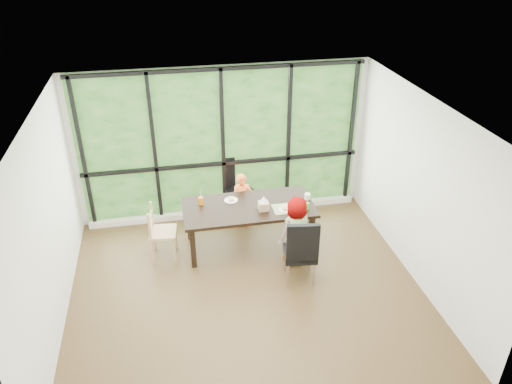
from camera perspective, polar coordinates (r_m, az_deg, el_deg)
ground at (r=7.24m, az=-1.08°, el=-11.34°), size 5.00×5.00×0.00m
back_wall at (r=8.42m, az=-3.92°, el=5.67°), size 5.00×0.00×5.00m
foliage_backdrop at (r=8.41m, az=-3.90°, el=5.62°), size 4.80×0.02×2.65m
window_mullions at (r=8.37m, az=-3.86°, el=5.51°), size 4.80×0.06×2.65m
window_sill at (r=8.94m, az=-3.55°, el=-2.24°), size 4.80×0.12×0.10m
dining_table at (r=7.91m, az=-0.85°, el=-3.99°), size 2.07×0.99×0.75m
chair_window_leather at (r=8.66m, az=-1.94°, el=0.44°), size 0.57×0.57×1.08m
chair_interior_leather at (r=7.14m, az=5.17°, el=-6.64°), size 0.52×0.52×1.08m
chair_end_beech at (r=7.76m, az=-10.77°, el=-4.63°), size 0.44×0.46×0.90m
child_toddler at (r=8.34m, az=-1.60°, el=-1.09°), size 0.37×0.25×1.00m
child_older at (r=7.47m, az=4.53°, el=-4.53°), size 0.64×0.53×1.13m
placemat at (r=7.66m, az=3.64°, el=-1.93°), size 0.44×0.32×0.01m
plate_far at (r=7.87m, az=-2.93°, el=-0.96°), size 0.22×0.22×0.01m
plate_near at (r=7.62m, az=3.53°, el=-2.04°), size 0.23×0.23×0.01m
orange_cup at (r=7.78m, az=-6.45°, el=-1.03°), size 0.08×0.08×0.12m
green_cup at (r=7.64m, az=5.96°, el=-1.65°), size 0.07×0.07×0.11m
white_mug at (r=7.92m, az=6.01°, el=-0.51°), size 0.10×0.10×0.10m
tissue_box at (r=7.58m, az=0.88°, el=-1.64°), size 0.16×0.16×0.13m
crepe_rolls_far at (r=7.85m, az=-2.94°, el=-0.81°), size 0.10×0.12×0.04m
crepe_rolls_near at (r=7.61m, az=3.54°, el=-1.88°), size 0.15×0.12×0.04m
straw_white at (r=7.73m, az=-6.49°, el=-0.38°), size 0.01×0.04×0.20m
straw_pink at (r=7.59m, az=6.00°, el=-1.03°), size 0.01×0.04×0.20m
tissue at (r=7.52m, az=0.89°, el=-0.85°), size 0.12×0.12×0.11m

